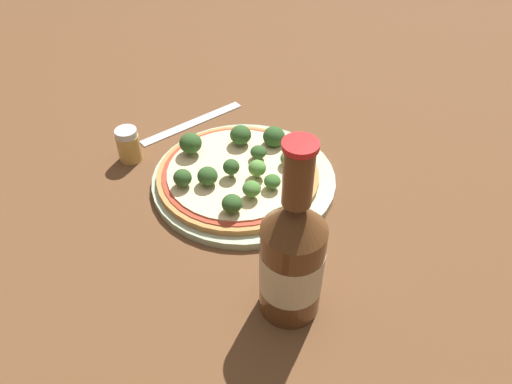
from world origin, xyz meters
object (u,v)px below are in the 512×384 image
object	(u,v)px
beer_bottle	(292,257)
pepper_shaker	(129,145)
pizza	(239,174)
fork	(193,123)

from	to	relation	value
beer_bottle	pepper_shaker	bearing A→B (deg)	-174.53
pizza	fork	world-z (taller)	pizza
pizza	fork	distance (m)	0.18
pizza	beer_bottle	xyz separation A→B (m)	(0.22, -0.07, 0.07)
pizza	fork	size ratio (longest dim) A/B	1.20
pepper_shaker	beer_bottle	bearing A→B (deg)	5.47
pepper_shaker	fork	bearing A→B (deg)	102.95
pizza	beer_bottle	world-z (taller)	beer_bottle
beer_bottle	pepper_shaker	distance (m)	0.37
pizza	fork	xyz separation A→B (m)	(-0.18, 0.02, -0.02)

